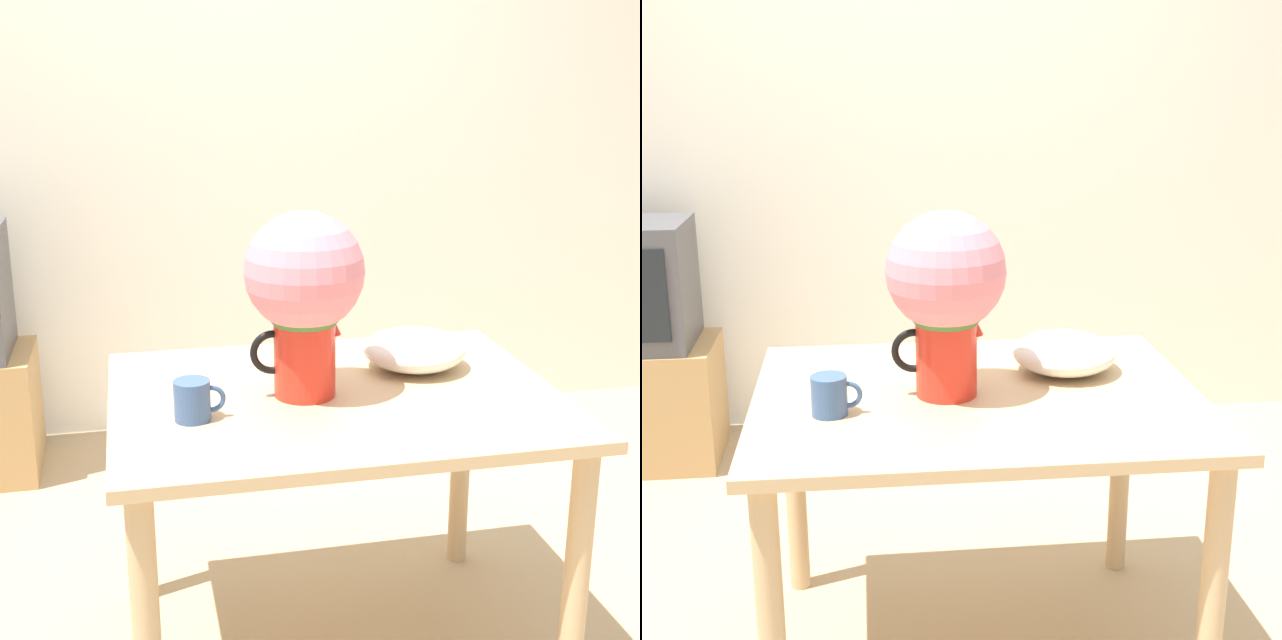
# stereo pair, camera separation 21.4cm
# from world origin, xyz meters

# --- Properties ---
(ground_plane) EXTENTS (12.00, 12.00, 0.00)m
(ground_plane) POSITION_xyz_m (0.00, 0.00, 0.00)
(ground_plane) COLOR tan
(wall_back) EXTENTS (8.00, 0.05, 2.60)m
(wall_back) POSITION_xyz_m (0.00, 1.60, 1.30)
(wall_back) COLOR silver
(wall_back) RESTS_ON ground_plane
(table) EXTENTS (1.10, 0.86, 0.74)m
(table) POSITION_xyz_m (0.10, -0.09, 0.63)
(table) COLOR tan
(table) RESTS_ON ground_plane
(flower_vase) EXTENTS (0.29, 0.29, 0.46)m
(flower_vase) POSITION_xyz_m (0.02, -0.09, 1.01)
(flower_vase) COLOR red
(flower_vase) RESTS_ON table
(coffee_mug) EXTENTS (0.12, 0.08, 0.09)m
(coffee_mug) POSITION_xyz_m (-0.26, -0.19, 0.79)
(coffee_mug) COLOR #385689
(coffee_mug) RESTS_ON table
(white_bowl) EXTENTS (0.27, 0.27, 0.10)m
(white_bowl) POSITION_xyz_m (0.35, 0.05, 0.79)
(white_bowl) COLOR silver
(white_bowl) RESTS_ON table
(tv_stand) EXTENTS (0.56, 0.41, 0.48)m
(tv_stand) POSITION_xyz_m (-1.04, 1.26, 0.24)
(tv_stand) COLOR tan
(tv_stand) RESTS_ON ground_plane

